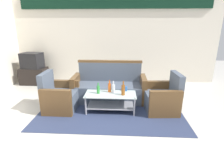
{
  "coord_description": "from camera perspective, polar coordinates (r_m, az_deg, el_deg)",
  "views": [
    {
      "loc": [
        0.26,
        -3.0,
        1.84
      ],
      "look_at": [
        0.06,
        0.65,
        0.65
      ],
      "focal_mm": 29.42,
      "sensor_mm": 36.0,
      "label": 1
    }
  ],
  "objects": [
    {
      "name": "rug",
      "position": [
        4.18,
        -0.4,
        -7.99
      ],
      "size": [
        3.11,
        2.0,
        0.01
      ],
      "primitive_type": "cube",
      "color": "#2D3856",
      "rests_on": "ground"
    },
    {
      "name": "coffee_table",
      "position": [
        4.07,
        -0.43,
        -4.66
      ],
      "size": [
        1.1,
        0.6,
        0.4
      ],
      "color": "silver",
      "rests_on": "rug"
    },
    {
      "name": "bottle_green",
      "position": [
        3.98,
        -4.29,
        -1.69
      ],
      "size": [
        0.06,
        0.06,
        0.24
      ],
      "color": "#2D8C38",
      "rests_on": "coffee_table"
    },
    {
      "name": "bottle_orange",
      "position": [
        4.05,
        -0.77,
        -1.09
      ],
      "size": [
        0.07,
        0.07,
        0.27
      ],
      "color": "#D85919",
      "rests_on": "coffee_table"
    },
    {
      "name": "television",
      "position": [
        6.33,
        -23.56,
        6.71
      ],
      "size": [
        0.67,
        0.54,
        0.48
      ],
      "rotation": [
        0.0,
        0.0,
        2.97
      ],
      "color": "black",
      "rests_on": "tv_stand"
    },
    {
      "name": "wall_back",
      "position": [
        6.07,
        0.79,
        14.59
      ],
      "size": [
        6.52,
        0.19,
        2.8
      ],
      "color": "silver",
      "rests_on": "ground"
    },
    {
      "name": "ground_plane",
      "position": [
        3.53,
        -1.55,
        -13.4
      ],
      "size": [
        14.0,
        14.0,
        0.0
      ],
      "primitive_type": "plane",
      "color": "beige"
    },
    {
      "name": "bottle_clear",
      "position": [
        4.02,
        0.45,
        -1.31
      ],
      "size": [
        0.07,
        0.07,
        0.26
      ],
      "color": "silver",
      "rests_on": "coffee_table"
    },
    {
      "name": "cup",
      "position": [
        4.14,
        4.21,
        -1.5
      ],
      "size": [
        0.08,
        0.08,
        0.1
      ],
      "primitive_type": "cylinder",
      "color": "#2659A5",
      "rests_on": "coffee_table"
    },
    {
      "name": "bottle_brown",
      "position": [
        3.88,
        3.49,
        -1.8
      ],
      "size": [
        0.08,
        0.08,
        0.31
      ],
      "color": "brown",
      "rests_on": "coffee_table"
    },
    {
      "name": "armchair_left",
      "position": [
        4.27,
        -15.93,
        -4.03
      ],
      "size": [
        0.71,
        0.77,
        0.85
      ],
      "rotation": [
        0.0,
        0.0,
        -1.58
      ],
      "color": "#4C5666",
      "rests_on": "rug"
    },
    {
      "name": "couch",
      "position": [
        4.63,
        -0.86,
        -1.22
      ],
      "size": [
        1.8,
        0.74,
        0.96
      ],
      "rotation": [
        0.0,
        0.0,
        3.14
      ],
      "color": "#4C5666",
      "rests_on": "rug"
    },
    {
      "name": "tv_stand",
      "position": [
        6.43,
        -23.02,
        2.35
      ],
      "size": [
        0.8,
        0.5,
        0.52
      ],
      "primitive_type": "cube",
      "color": "black",
      "rests_on": "ground"
    },
    {
      "name": "armchair_right",
      "position": [
        4.19,
        15.42,
        -4.39
      ],
      "size": [
        0.74,
        0.8,
        0.85
      ],
      "rotation": [
        0.0,
        0.0,
        1.64
      ],
      "color": "#4C5666",
      "rests_on": "rug"
    }
  ]
}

